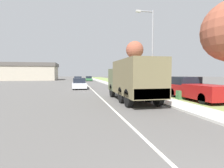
{
  "coord_description": "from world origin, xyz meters",
  "views": [
    {
      "loc": [
        -2.16,
        -0.84,
        2.1
      ],
      "look_at": [
        0.83,
        13.31,
        1.23
      ],
      "focal_mm": 28.0,
      "sensor_mm": 36.0,
      "label": 1
    }
  ],
  "objects_px": {
    "military_truck": "(133,79)",
    "lamp_post": "(150,46)",
    "car_second_ahead": "(78,80)",
    "pickup_truck": "(194,89)",
    "car_nearest_ahead": "(79,84)",
    "car_third_ahead": "(89,79)"
  },
  "relations": [
    {
      "from": "military_truck",
      "to": "car_second_ahead",
      "type": "bearing_deg",
      "value": 97.36
    },
    {
      "from": "military_truck",
      "to": "pickup_truck",
      "type": "bearing_deg",
      "value": -2.36
    },
    {
      "from": "car_second_ahead",
      "to": "car_third_ahead",
      "type": "distance_m",
      "value": 10.15
    },
    {
      "from": "military_truck",
      "to": "car_nearest_ahead",
      "type": "bearing_deg",
      "value": 107.0
    },
    {
      "from": "car_third_ahead",
      "to": "pickup_truck",
      "type": "relative_size",
      "value": 0.78
    },
    {
      "from": "car_third_ahead",
      "to": "pickup_truck",
      "type": "xyz_separation_m",
      "value": [
        5.54,
        -37.94,
        0.25
      ]
    },
    {
      "from": "military_truck",
      "to": "car_nearest_ahead",
      "type": "height_order",
      "value": "military_truck"
    },
    {
      "from": "car_second_ahead",
      "to": "military_truck",
      "type": "bearing_deg",
      "value": -82.64
    },
    {
      "from": "car_nearest_ahead",
      "to": "pickup_truck",
      "type": "relative_size",
      "value": 0.82
    },
    {
      "from": "car_second_ahead",
      "to": "lamp_post",
      "type": "relative_size",
      "value": 0.53
    },
    {
      "from": "military_truck",
      "to": "car_second_ahead",
      "type": "xyz_separation_m",
      "value": [
        -3.63,
        28.1,
        -1.04
      ]
    },
    {
      "from": "military_truck",
      "to": "car_second_ahead",
      "type": "relative_size",
      "value": 1.81
    },
    {
      "from": "car_nearest_ahead",
      "to": "car_third_ahead",
      "type": "relative_size",
      "value": 1.05
    },
    {
      "from": "lamp_post",
      "to": "military_truck",
      "type": "bearing_deg",
      "value": -135.99
    },
    {
      "from": "lamp_post",
      "to": "car_nearest_ahead",
      "type": "bearing_deg",
      "value": 122.5
    },
    {
      "from": "pickup_truck",
      "to": "lamp_post",
      "type": "height_order",
      "value": "lamp_post"
    },
    {
      "from": "car_second_ahead",
      "to": "car_nearest_ahead",
      "type": "bearing_deg",
      "value": -90.23
    },
    {
      "from": "car_nearest_ahead",
      "to": "car_second_ahead",
      "type": "bearing_deg",
      "value": 89.77
    },
    {
      "from": "military_truck",
      "to": "lamp_post",
      "type": "relative_size",
      "value": 0.95
    },
    {
      "from": "car_second_ahead",
      "to": "pickup_truck",
      "type": "xyz_separation_m",
      "value": [
        8.73,
        -28.31,
        0.22
      ]
    },
    {
      "from": "car_nearest_ahead",
      "to": "lamp_post",
      "type": "relative_size",
      "value": 0.59
    },
    {
      "from": "car_nearest_ahead",
      "to": "car_third_ahead",
      "type": "distance_m",
      "value": 25.84
    }
  ]
}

